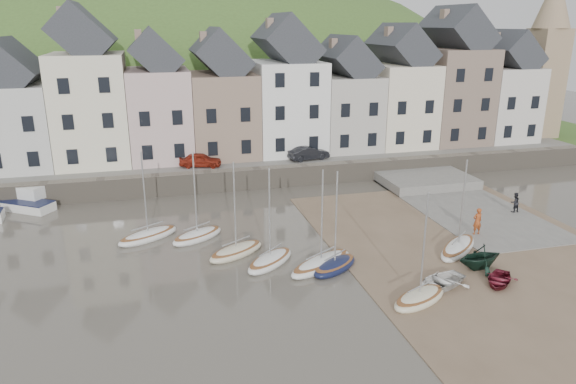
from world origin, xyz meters
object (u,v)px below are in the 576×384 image
object	(u,v)px
rowboat_white	(440,281)
rowboat_green	(480,256)
sailboat_0	(148,235)
person_red	(477,221)
car_right	(309,153)
person_dark	(515,202)
car_left	(200,160)
rowboat_red	(499,280)

from	to	relation	value
rowboat_white	rowboat_green	world-z (taller)	rowboat_green
sailboat_0	person_red	bearing A→B (deg)	-13.18
car_right	rowboat_white	bearing A→B (deg)	171.01
car_right	person_dark	bearing A→B (deg)	-149.15
person_dark	car_right	size ratio (longest dim) A/B	0.40
person_red	car_left	world-z (taller)	car_left
sailboat_0	rowboat_white	size ratio (longest dim) A/B	1.94
car_right	person_red	bearing A→B (deg)	-168.68
rowboat_white	person_red	size ratio (longest dim) A/B	1.71
rowboat_white	car_left	size ratio (longest dim) A/B	0.86
person_dark	car_left	distance (m)	26.66
rowboat_green	car_left	size ratio (longest dim) A/B	0.77
rowboat_white	person_red	world-z (taller)	person_red
sailboat_0	rowboat_green	world-z (taller)	sailboat_0
rowboat_white	rowboat_green	distance (m)	3.81
sailboat_0	person_dark	world-z (taller)	sailboat_0
rowboat_white	person_dark	distance (m)	15.08
sailboat_0	car_left	xyz separation A→B (m)	(4.85, 12.20, 1.98)
sailboat_0	person_dark	size ratio (longest dim) A/B	4.08
car_left	car_right	distance (m)	10.26
car_right	car_left	bearing A→B (deg)	79.70
car_right	rowboat_red	bearing A→B (deg)	178.90
sailboat_0	person_dark	xyz separation A→B (m)	(27.43, -1.91, 0.63)
rowboat_red	person_red	world-z (taller)	person_red
rowboat_red	person_dark	size ratio (longest dim) A/B	1.66
sailboat_0	rowboat_red	bearing A→B (deg)	-31.94
rowboat_green	person_red	world-z (taller)	person_red
sailboat_0	car_right	distance (m)	19.52
rowboat_white	car_right	xyz separation A→B (m)	(-0.53, 23.50, 1.85)
person_red	car_left	size ratio (longest dim) A/B	0.50
rowboat_white	car_left	xyz separation A→B (m)	(-10.79, 23.50, 1.84)
rowboat_green	car_right	distance (m)	22.39
car_right	rowboat_green	bearing A→B (deg)	-179.99
rowboat_green	car_left	distance (m)	26.24
person_dark	rowboat_green	bearing A→B (deg)	38.71
person_red	car_right	bearing A→B (deg)	-71.89
rowboat_red	person_red	distance (m)	7.37
rowboat_red	rowboat_white	bearing A→B (deg)	-144.20
rowboat_white	car_right	size ratio (longest dim) A/B	0.83
rowboat_red	car_left	distance (m)	27.96
person_dark	car_right	distance (m)	18.78
car_left	rowboat_red	bearing A→B (deg)	-134.38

